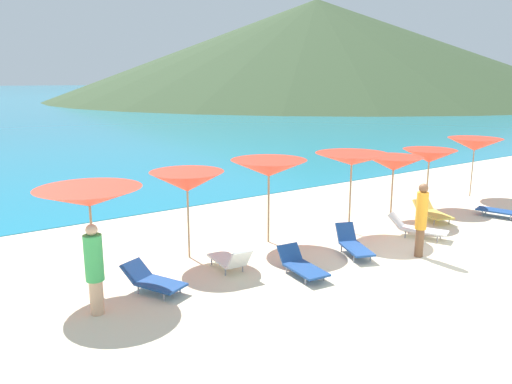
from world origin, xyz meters
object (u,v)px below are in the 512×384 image
Objects in this scene: umbrella_5 at (429,156)px; beachgoer_2 at (421,217)px; lounge_chair_4 at (230,260)px; umbrella_1 at (187,182)px; lounge_chair_1 at (353,244)px; umbrella_4 at (394,164)px; umbrella_3 at (352,159)px; lounge_chair_2 at (301,265)px; lounge_chair_5 at (504,210)px; umbrella_6 at (475,144)px; lounge_chair_0 at (416,228)px; beachgoer_1 at (94,267)px; umbrella_0 at (89,197)px; lounge_chair_6 at (153,280)px; lounge_chair_3 at (432,212)px; umbrella_2 at (269,168)px.

umbrella_5 is 5.58m from beachgoer_2.
umbrella_1 is at bearing -70.10° from lounge_chair_4.
lounge_chair_1 is 1.06× the size of lounge_chair_4.
umbrella_4 is 2.27m from umbrella_5.
umbrella_3 is 1.63× the size of lounge_chair_2.
umbrella_3 is at bearing 70.12° from lounge_chair_1.
umbrella_4 is 1.27× the size of lounge_chair_5.
umbrella_6 is 1.32× the size of lounge_chair_0.
umbrella_0 is at bearing -111.87° from beachgoer_1.
lounge_chair_1 is at bearing 56.27° from beachgoer_2.
lounge_chair_2 is at bearing -167.07° from umbrella_6.
beachgoer_2 is at bearing -91.21° from umbrella_3.
lounge_chair_0 reaches higher than lounge_chair_6.
umbrella_6 reaches higher than lounge_chair_4.
lounge_chair_1 is at bearing 170.70° from lounge_chair_4.
umbrella_5 is at bearing 7.90° from umbrella_3.
beachgoer_2 is at bearing -156.32° from umbrella_6.
lounge_chair_6 is (-8.77, -1.01, -1.55)m from umbrella_4.
umbrella_6 is 10.98m from lounge_chair_2.
lounge_chair_4 is at bearing 74.05° from beachgoer_2.
lounge_chair_0 is at bearing 176.64° from lounge_chair_4.
umbrella_1 is at bearing 62.95° from beachgoer_2.
beachgoer_1 reaches higher than lounge_chair_3.
lounge_chair_0 is at bearing -9.65° from umbrella_0.
lounge_chair_5 is (12.84, -1.80, -1.82)m from umbrella_0.
lounge_chair_2 is (-3.33, -1.78, -1.95)m from umbrella_3.
umbrella_2 is at bearing 45.11° from beachgoer_2.
beachgoer_1 is (-15.08, -1.70, -1.08)m from umbrella_6.
umbrella_1 is 5.96m from beachgoer_2.
beachgoer_1 is (-4.52, 0.73, 0.72)m from lounge_chair_2.
umbrella_2 is at bearing -33.32° from lounge_chair_5.
umbrella_6 is at bearing 36.01° from lounge_chair_1.
umbrella_2 is at bearing 77.20° from lounge_chair_2.
umbrella_3 is 7.26m from umbrella_6.
umbrella_2 is 4.66m from lounge_chair_0.
lounge_chair_1 is 4.50m from lounge_chair_3.
lounge_chair_3 is at bearing -51.74° from beachgoer_2.
umbrella_1 is 6.76m from lounge_chair_0.
umbrella_6 is 12.00m from lounge_chair_4.
lounge_chair_2 is at bearing -16.39° from lounge_chair_5.
lounge_chair_0 is at bearing -160.55° from umbrella_6.
umbrella_2 is 1.13× the size of umbrella_5.
lounge_chair_6 is at bearing -159.04° from lounge_chair_3.
umbrella_3 is at bearing 104.31° from lounge_chair_0.
umbrella_1 is 10.68m from lounge_chair_5.
umbrella_6 reaches higher than beachgoer_2.
umbrella_4 reaches higher than lounge_chair_3.
lounge_chair_0 is at bearing -43.02° from beachgoer_2.
umbrella_2 reaches higher than umbrella_5.
lounge_chair_1 is 2.03m from lounge_chair_2.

